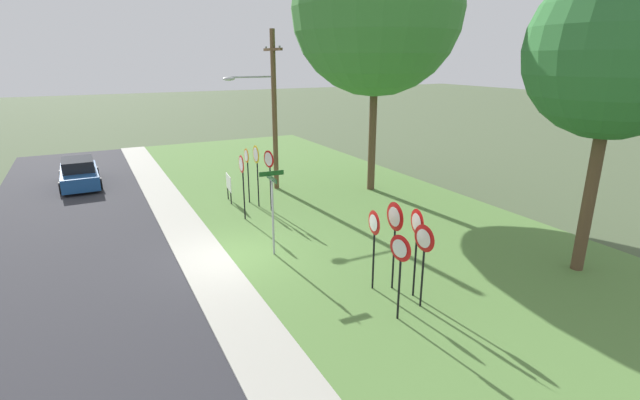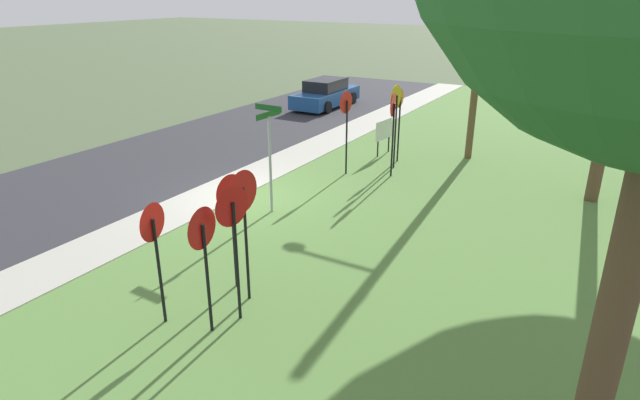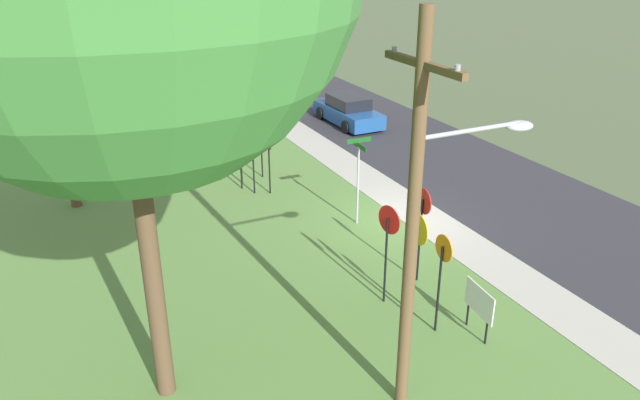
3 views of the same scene
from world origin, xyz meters
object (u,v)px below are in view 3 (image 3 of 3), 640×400
at_px(yield_sign_near_right, 253,142).
at_px(utility_pole, 423,210).
at_px(stop_sign_far_left, 422,215).
at_px(yield_sign_far_right, 262,135).
at_px(yield_sign_far_left, 241,139).
at_px(oak_tree_right, 43,10).
at_px(street_name_post, 358,173).
at_px(yield_sign_center, 270,147).
at_px(stop_sign_near_right, 442,264).
at_px(parked_sedan_distant, 348,111).
at_px(yield_sign_near_left, 240,139).
at_px(notice_board, 479,303).
at_px(stop_sign_near_left, 417,242).
at_px(stop_sign_far_center, 388,233).

bearing_deg(yield_sign_near_right, utility_pole, 178.06).
distance_m(stop_sign_far_left, yield_sign_far_right, 8.96).
distance_m(yield_sign_far_left, oak_tree_right, 7.52).
bearing_deg(yield_sign_far_right, yield_sign_near_right, 138.09).
bearing_deg(street_name_post, yield_sign_center, 26.79).
relative_size(stop_sign_near_right, parked_sedan_distant, 0.57).
xyz_separation_m(yield_sign_near_left, notice_board, (-10.76, -1.99, -1.04)).
bearing_deg(parked_sedan_distant, stop_sign_near_right, 158.09).
height_order(stop_sign_near_right, notice_board, stop_sign_near_right).
xyz_separation_m(stop_sign_near_left, stop_sign_near_right, (-0.75, -0.18, -0.23)).
relative_size(yield_sign_far_left, oak_tree_right, 0.26).
height_order(stop_sign_far_center, notice_board, stop_sign_far_center).
height_order(yield_sign_far_right, notice_board, yield_sign_far_right).
xyz_separation_m(stop_sign_far_left, yield_sign_center, (7.28, 1.37, -0.18)).
distance_m(yield_sign_far_left, notice_board, 11.48).
relative_size(yield_sign_center, utility_pole, 0.31).
xyz_separation_m(stop_sign_near_right, yield_sign_near_left, (10.24, 1.25, 0.10)).
distance_m(yield_sign_near_right, notice_board, 10.35).
xyz_separation_m(stop_sign_far_center, yield_sign_center, (7.79, 0.03, -0.18)).
bearing_deg(oak_tree_right, stop_sign_near_left, -147.39).
distance_m(stop_sign_far_center, oak_tree_right, 12.44).
distance_m(stop_sign_far_left, stop_sign_far_center, 1.44).
distance_m(stop_sign_far_left, notice_board, 2.83).
height_order(yield_sign_far_left, street_name_post, street_name_post).
distance_m(stop_sign_far_center, yield_sign_far_right, 9.42).
xyz_separation_m(yield_sign_far_left, parked_sedan_distant, (5.20, -7.21, -1.10)).
bearing_deg(yield_sign_far_left, yield_sign_near_right, 179.77).
height_order(yield_sign_center, street_name_post, street_name_post).
xyz_separation_m(stop_sign_near_left, yield_sign_far_left, (10.03, 0.88, -0.29)).
bearing_deg(yield_sign_near_right, parked_sedan_distant, -45.92).
bearing_deg(yield_sign_far_right, stop_sign_near_right, 169.80).
bearing_deg(stop_sign_far_left, parked_sedan_distant, -17.42).
bearing_deg(yield_sign_far_right, stop_sign_near_left, 168.86).
height_order(yield_sign_near_right, notice_board, yield_sign_near_right).
height_order(yield_sign_far_left, yield_sign_far_right, yield_sign_far_left).
xyz_separation_m(stop_sign_far_center, street_name_post, (4.29, -1.55, -0.21)).
xyz_separation_m(stop_sign_far_left, notice_board, (-2.62, 0.16, -1.08)).
bearing_deg(stop_sign_near_right, stop_sign_far_center, 17.54).
relative_size(yield_sign_near_left, yield_sign_far_right, 1.12).
bearing_deg(yield_sign_far_left, street_name_post, -160.27).
bearing_deg(yield_sign_near_right, yield_sign_far_left, 6.19).
bearing_deg(stop_sign_far_left, stop_sign_far_center, 114.28).
height_order(utility_pole, oak_tree_right, oak_tree_right).
relative_size(stop_sign_far_left, yield_sign_near_right, 1.03).
distance_m(yield_sign_far_right, utility_pole, 12.97).
bearing_deg(stop_sign_far_center, yield_sign_center, -10.91).
relative_size(yield_sign_center, parked_sedan_distant, 0.54).
bearing_deg(parked_sedan_distant, yield_sign_far_left, 124.97).
height_order(stop_sign_near_right, yield_sign_near_right, yield_sign_near_right).
height_order(stop_sign_near_right, yield_sign_far_right, stop_sign_near_right).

